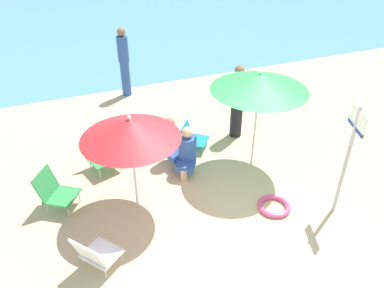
{
  "coord_description": "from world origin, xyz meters",
  "views": [
    {
      "loc": [
        -2.17,
        -3.97,
        4.44
      ],
      "look_at": [
        -0.04,
        1.38,
        0.7
      ],
      "focal_mm": 35.71,
      "sensor_mm": 36.0,
      "label": 1
    }
  ],
  "objects_px": {
    "person_b": "(187,151)",
    "warning_sign": "(350,146)",
    "person_d": "(171,142)",
    "beach_chair_d": "(192,137)",
    "swim_ring": "(274,206)",
    "beach_chair_c": "(101,152)",
    "person_a": "(124,62)",
    "beach_chair_a": "(54,190)",
    "umbrella_red": "(130,129)",
    "umbrella_green": "(260,82)",
    "person_c": "(237,102)",
    "beach_chair_b": "(95,254)"
  },
  "relations": [
    {
      "from": "beach_chair_d",
      "to": "swim_ring",
      "type": "xyz_separation_m",
      "value": [
        0.6,
        -2.23,
        -0.22
      ]
    },
    {
      "from": "person_b",
      "to": "swim_ring",
      "type": "distance_m",
      "value": 1.86
    },
    {
      "from": "beach_chair_b",
      "to": "umbrella_green",
      "type": "bearing_deg",
      "value": -14.7
    },
    {
      "from": "umbrella_green",
      "to": "beach_chair_c",
      "type": "distance_m",
      "value": 3.22
    },
    {
      "from": "beach_chair_a",
      "to": "person_a",
      "type": "distance_m",
      "value": 4.45
    },
    {
      "from": "umbrella_red",
      "to": "beach_chair_b",
      "type": "relative_size",
      "value": 2.49
    },
    {
      "from": "beach_chair_a",
      "to": "person_a",
      "type": "height_order",
      "value": "person_a"
    },
    {
      "from": "beach_chair_c",
      "to": "warning_sign",
      "type": "distance_m",
      "value": 4.39
    },
    {
      "from": "umbrella_red",
      "to": "person_a",
      "type": "xyz_separation_m",
      "value": [
        0.87,
        4.39,
        -0.64
      ]
    },
    {
      "from": "beach_chair_b",
      "to": "person_b",
      "type": "distance_m",
      "value": 2.62
    },
    {
      "from": "umbrella_red",
      "to": "beach_chair_c",
      "type": "distance_m",
      "value": 1.86
    },
    {
      "from": "beach_chair_b",
      "to": "person_d",
      "type": "relative_size",
      "value": 0.73
    },
    {
      "from": "umbrella_green",
      "to": "swim_ring",
      "type": "bearing_deg",
      "value": -101.14
    },
    {
      "from": "umbrella_green",
      "to": "beach_chair_c",
      "type": "xyz_separation_m",
      "value": [
        -2.71,
        1.02,
        -1.43
      ]
    },
    {
      "from": "umbrella_green",
      "to": "person_b",
      "type": "xyz_separation_m",
      "value": [
        -1.23,
        0.3,
        -1.3
      ]
    },
    {
      "from": "umbrella_red",
      "to": "beach_chair_c",
      "type": "relative_size",
      "value": 2.42
    },
    {
      "from": "person_b",
      "to": "person_d",
      "type": "relative_size",
      "value": 0.98
    },
    {
      "from": "beach_chair_c",
      "to": "beach_chair_a",
      "type": "bearing_deg",
      "value": -64.87
    },
    {
      "from": "umbrella_green",
      "to": "person_c",
      "type": "bearing_deg",
      "value": 78.49
    },
    {
      "from": "person_a",
      "to": "beach_chair_a",
      "type": "bearing_deg",
      "value": 137.09
    },
    {
      "from": "beach_chair_b",
      "to": "beach_chair_c",
      "type": "bearing_deg",
      "value": 39.74
    },
    {
      "from": "person_d",
      "to": "beach_chair_a",
      "type": "bearing_deg",
      "value": -90.95
    },
    {
      "from": "umbrella_red",
      "to": "warning_sign",
      "type": "bearing_deg",
      "value": -22.39
    },
    {
      "from": "person_b",
      "to": "person_c",
      "type": "height_order",
      "value": "person_c"
    },
    {
      "from": "beach_chair_c",
      "to": "person_a",
      "type": "relative_size",
      "value": 0.41
    },
    {
      "from": "beach_chair_a",
      "to": "beach_chair_b",
      "type": "relative_size",
      "value": 1.04
    },
    {
      "from": "umbrella_red",
      "to": "beach_chair_c",
      "type": "xyz_separation_m",
      "value": [
        -0.33,
        1.37,
        -1.21
      ]
    },
    {
      "from": "person_d",
      "to": "beach_chair_d",
      "type": "bearing_deg",
      "value": 107.02
    },
    {
      "from": "warning_sign",
      "to": "beach_chair_c",
      "type": "bearing_deg",
      "value": 161.86
    },
    {
      "from": "beach_chair_b",
      "to": "person_a",
      "type": "bearing_deg",
      "value": 34.4
    },
    {
      "from": "umbrella_green",
      "to": "beach_chair_c",
      "type": "relative_size",
      "value": 2.7
    },
    {
      "from": "person_d",
      "to": "swim_ring",
      "type": "distance_m",
      "value": 2.27
    },
    {
      "from": "beach_chair_b",
      "to": "beach_chair_c",
      "type": "height_order",
      "value": "beach_chair_c"
    },
    {
      "from": "umbrella_green",
      "to": "person_d",
      "type": "distance_m",
      "value": 2.02
    },
    {
      "from": "beach_chair_d",
      "to": "person_a",
      "type": "height_order",
      "value": "person_a"
    },
    {
      "from": "person_c",
      "to": "beach_chair_b",
      "type": "bearing_deg",
      "value": -82.65
    },
    {
      "from": "umbrella_green",
      "to": "beach_chair_a",
      "type": "height_order",
      "value": "umbrella_green"
    },
    {
      "from": "beach_chair_c",
      "to": "person_a",
      "type": "distance_m",
      "value": 3.3
    },
    {
      "from": "beach_chair_d",
      "to": "person_a",
      "type": "relative_size",
      "value": 0.38
    },
    {
      "from": "beach_chair_a",
      "to": "beach_chair_d",
      "type": "relative_size",
      "value": 1.09
    },
    {
      "from": "person_d",
      "to": "warning_sign",
      "type": "xyz_separation_m",
      "value": [
        2.09,
        -2.29,
        0.79
      ]
    },
    {
      "from": "person_b",
      "to": "warning_sign",
      "type": "height_order",
      "value": "warning_sign"
    },
    {
      "from": "person_b",
      "to": "person_c",
      "type": "xyz_separation_m",
      "value": [
        1.47,
        0.85,
        0.34
      ]
    },
    {
      "from": "beach_chair_a",
      "to": "person_d",
      "type": "bearing_deg",
      "value": 46.51
    },
    {
      "from": "beach_chair_c",
      "to": "swim_ring",
      "type": "distance_m",
      "value": 3.34
    },
    {
      "from": "umbrella_green",
      "to": "swim_ring",
      "type": "height_order",
      "value": "umbrella_green"
    },
    {
      "from": "beach_chair_a",
      "to": "warning_sign",
      "type": "bearing_deg",
      "value": 11.29
    },
    {
      "from": "beach_chair_a",
      "to": "person_c",
      "type": "distance_m",
      "value": 4.01
    },
    {
      "from": "beach_chair_b",
      "to": "person_d",
      "type": "bearing_deg",
      "value": 10.61
    },
    {
      "from": "person_b",
      "to": "swim_ring",
      "type": "height_order",
      "value": "person_b"
    }
  ]
}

